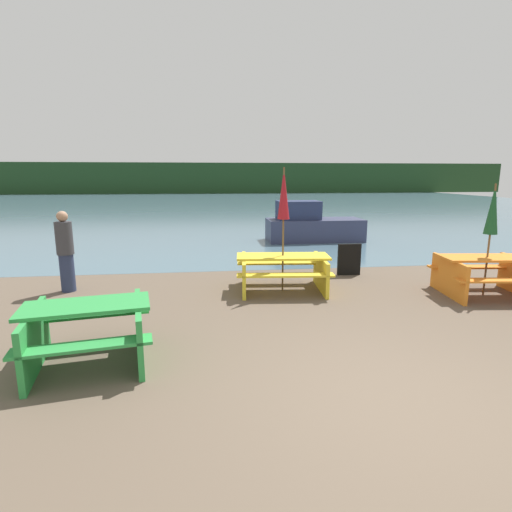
% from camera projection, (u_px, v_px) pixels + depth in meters
% --- Properties ---
extents(ground_plane, '(60.00, 60.00, 0.00)m').
position_uv_depth(ground_plane, '(398.00, 405.00, 4.13)').
color(ground_plane, brown).
extents(water, '(60.00, 50.00, 0.00)m').
position_uv_depth(water, '(230.00, 203.00, 34.41)').
color(water, slate).
rests_on(water, ground_plane).
extents(far_treeline, '(80.00, 1.60, 4.00)m').
position_uv_depth(far_treeline, '(221.00, 178.00, 53.48)').
color(far_treeline, '#1E3D1E').
rests_on(far_treeline, water).
extents(picnic_table_green, '(1.72, 1.62, 0.78)m').
position_uv_depth(picnic_table_green, '(88.00, 328.00, 4.97)').
color(picnic_table_green, green).
rests_on(picnic_table_green, ground_plane).
extents(picnic_table_orange, '(1.86, 1.55, 0.78)m').
position_uv_depth(picnic_table_orange, '(486.00, 272.00, 7.84)').
color(picnic_table_orange, orange).
rests_on(picnic_table_orange, ground_plane).
extents(picnic_table_yellow, '(1.99, 1.54, 0.73)m').
position_uv_depth(picnic_table_yellow, '(283.00, 269.00, 8.19)').
color(picnic_table_yellow, yellow).
rests_on(picnic_table_yellow, ground_plane).
extents(umbrella_darkgreen, '(0.25, 0.25, 2.19)m').
position_uv_depth(umbrella_darkgreen, '(493.00, 211.00, 7.60)').
color(umbrella_darkgreen, brown).
rests_on(umbrella_darkgreen, ground_plane).
extents(umbrella_crimson, '(0.24, 0.24, 2.50)m').
position_uv_depth(umbrella_crimson, '(284.00, 195.00, 7.90)').
color(umbrella_crimson, brown).
rests_on(umbrella_crimson, ground_plane).
extents(boat, '(3.43, 1.38, 1.45)m').
position_uv_depth(boat, '(311.00, 226.00, 14.46)').
color(boat, '#333856').
rests_on(boat, water).
extents(person, '(0.33, 0.33, 1.64)m').
position_uv_depth(person, '(65.00, 252.00, 8.04)').
color(person, '#283351').
rests_on(person, ground_plane).
extents(signboard, '(0.55, 0.08, 0.75)m').
position_uv_depth(signboard, '(349.00, 259.00, 9.47)').
color(signboard, black).
rests_on(signboard, ground_plane).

